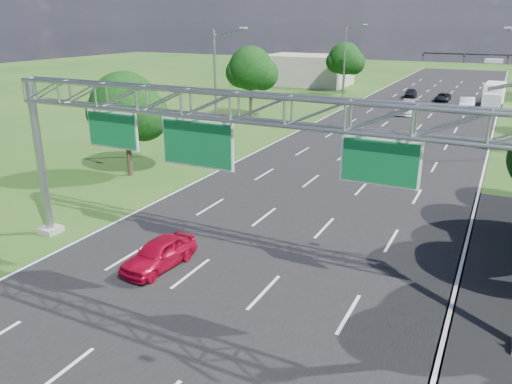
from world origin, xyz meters
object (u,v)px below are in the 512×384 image
Objects in this scene: traffic_signal at (493,67)px; box_truck at (493,96)px; sign_gantry at (236,122)px; red_coupe at (159,253)px.

box_truck is (0.52, 1.61, -3.75)m from traffic_signal.
sign_gantry is 55.42m from box_truck.
sign_gantry reaches higher than red_coupe.
traffic_signal is (7.15, 53.00, -1.72)m from sign_gantry.
box_truck is at bearing 82.01° from sign_gantry.
traffic_signal reaches higher than red_coupe.
box_truck is (11.42, 55.20, 0.74)m from red_coupe.
red_coupe is at bearing -171.12° from sign_gantry.
sign_gantry is 5.90× the size of red_coupe.
sign_gantry is at bearing -97.68° from traffic_signal.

